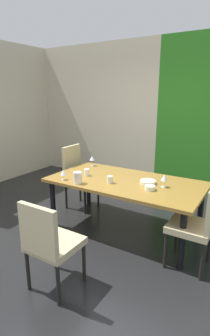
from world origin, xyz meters
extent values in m
cube|color=black|center=(0.00, 0.00, -0.01)|extent=(5.64, 5.23, 0.02)
cube|color=beige|center=(-1.33, 2.57, 1.43)|extent=(2.97, 0.10, 2.86)
cube|color=olive|center=(0.51, 0.52, 0.70)|extent=(2.02, 1.06, 0.04)
cylinder|color=black|center=(-0.40, 0.95, 0.34)|extent=(0.07, 0.07, 0.68)
cylinder|color=black|center=(1.42, 0.95, 0.34)|extent=(0.07, 0.07, 0.68)
cylinder|color=black|center=(-0.40, 0.09, 0.34)|extent=(0.07, 0.07, 0.68)
cylinder|color=black|center=(1.42, 0.09, 0.34)|extent=(0.07, 0.07, 0.68)
cube|color=tan|center=(-0.44, 0.84, 0.46)|extent=(0.44, 0.44, 0.07)
cube|color=tan|center=(-0.64, 0.84, 0.74)|extent=(0.05, 0.42, 0.56)
cylinder|color=black|center=(-0.25, 1.03, 0.21)|extent=(0.04, 0.04, 0.42)
cylinder|color=black|center=(-0.25, 0.65, 0.21)|extent=(0.04, 0.04, 0.42)
cylinder|color=black|center=(-0.63, 1.03, 0.21)|extent=(0.04, 0.04, 0.42)
cylinder|color=black|center=(-0.63, 0.65, 0.21)|extent=(0.04, 0.04, 0.42)
cube|color=tan|center=(0.46, -0.81, 0.46)|extent=(0.44, 0.44, 0.07)
cube|color=tan|center=(0.46, -1.01, 0.69)|extent=(0.42, 0.05, 0.46)
cylinder|color=black|center=(0.27, -0.62, 0.21)|extent=(0.04, 0.04, 0.42)
cylinder|color=black|center=(0.65, -0.62, 0.21)|extent=(0.04, 0.04, 0.42)
cylinder|color=black|center=(0.27, -1.00, 0.21)|extent=(0.04, 0.04, 0.42)
cylinder|color=black|center=(0.65, -1.00, 0.21)|extent=(0.04, 0.04, 0.42)
cube|color=tan|center=(1.46, 0.20, 0.46)|extent=(0.44, 0.44, 0.07)
cylinder|color=black|center=(1.27, 0.01, 0.21)|extent=(0.04, 0.04, 0.42)
cylinder|color=black|center=(1.27, 0.39, 0.21)|extent=(0.04, 0.04, 0.42)
cylinder|color=black|center=(1.65, 0.01, 0.21)|extent=(0.04, 0.04, 0.42)
cylinder|color=black|center=(1.65, 0.39, 0.21)|extent=(0.04, 0.04, 0.42)
cylinder|color=silver|center=(-0.28, 0.91, 0.72)|extent=(0.06, 0.06, 0.00)
cylinder|color=silver|center=(-0.28, 0.91, 0.77)|extent=(0.01, 0.01, 0.09)
cone|color=silver|center=(-0.28, 0.91, 0.85)|extent=(0.08, 0.08, 0.07)
cylinder|color=silver|center=(-0.21, 0.12, 0.72)|extent=(0.06, 0.06, 0.00)
cylinder|color=silver|center=(-0.21, 0.12, 0.75)|extent=(0.01, 0.01, 0.06)
cone|color=silver|center=(-0.21, 0.12, 0.82)|extent=(0.08, 0.08, 0.07)
cylinder|color=silver|center=(1.03, 0.55, 0.72)|extent=(0.07, 0.07, 0.00)
cylinder|color=silver|center=(1.03, 0.55, 0.76)|extent=(0.01, 0.01, 0.08)
cone|color=silver|center=(1.03, 0.55, 0.84)|extent=(0.08, 0.08, 0.08)
cylinder|color=silver|center=(0.93, 0.36, 0.75)|extent=(0.13, 0.13, 0.05)
cylinder|color=silver|center=(0.82, 0.56, 0.74)|extent=(0.20, 0.20, 0.05)
cylinder|color=silver|center=(0.39, 0.33, 0.77)|extent=(0.08, 0.08, 0.09)
cylinder|color=white|center=(-0.05, 0.43, 0.77)|extent=(0.07, 0.07, 0.10)
cylinder|color=white|center=(0.05, 0.10, 0.80)|extent=(0.11, 0.11, 0.15)
cone|color=white|center=(0.10, 0.10, 0.86)|extent=(0.04, 0.04, 0.03)
camera|label=1|loc=(2.02, -2.42, 1.82)|focal=28.00mm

